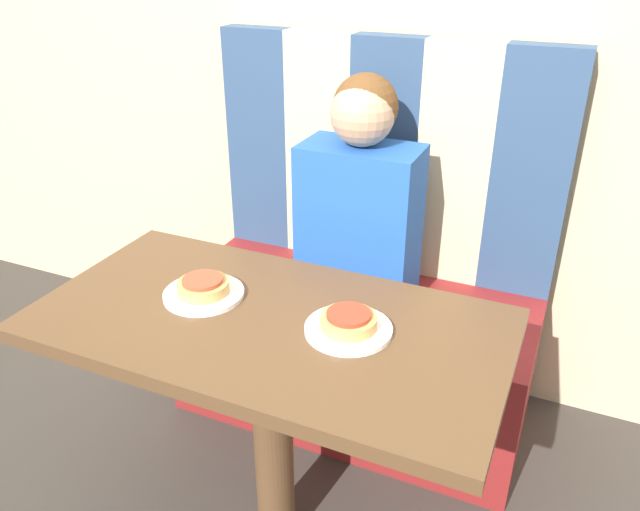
{
  "coord_description": "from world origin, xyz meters",
  "views": [
    {
      "loc": [
        0.59,
        -1.04,
        1.47
      ],
      "look_at": [
        0.0,
        0.29,
        0.73
      ],
      "focal_mm": 35.0,
      "sensor_mm": 36.0,
      "label": 1
    }
  ],
  "objects_px": {
    "person": "(360,194)",
    "plate_left": "(204,294)",
    "plate_right": "(348,329)",
    "pizza_left": "(203,286)",
    "pizza_right": "(349,321)"
  },
  "relations": [
    {
      "from": "person",
      "to": "plate_left",
      "type": "bearing_deg",
      "value": -108.32
    },
    {
      "from": "person",
      "to": "pizza_right",
      "type": "relative_size",
      "value": 5.5
    },
    {
      "from": "plate_right",
      "to": "pizza_left",
      "type": "xyz_separation_m",
      "value": [
        -0.37,
        -0.0,
        0.02
      ]
    },
    {
      "from": "person",
      "to": "plate_right",
      "type": "height_order",
      "value": "person"
    },
    {
      "from": "plate_right",
      "to": "pizza_right",
      "type": "distance_m",
      "value": 0.02
    },
    {
      "from": "plate_left",
      "to": "person",
      "type": "bearing_deg",
      "value": 71.68
    },
    {
      "from": "person",
      "to": "pizza_right",
      "type": "xyz_separation_m",
      "value": [
        0.19,
        -0.56,
        -0.06
      ]
    },
    {
      "from": "pizza_left",
      "to": "person",
      "type": "bearing_deg",
      "value": 71.68
    },
    {
      "from": "plate_left",
      "to": "plate_right",
      "type": "bearing_deg",
      "value": 0.0
    },
    {
      "from": "plate_left",
      "to": "plate_right",
      "type": "distance_m",
      "value": 0.37
    },
    {
      "from": "person",
      "to": "pizza_right",
      "type": "distance_m",
      "value": 0.59
    },
    {
      "from": "person",
      "to": "pizza_right",
      "type": "height_order",
      "value": "person"
    },
    {
      "from": "plate_left",
      "to": "pizza_right",
      "type": "distance_m",
      "value": 0.37
    },
    {
      "from": "person",
      "to": "pizza_left",
      "type": "distance_m",
      "value": 0.59
    },
    {
      "from": "plate_left",
      "to": "pizza_left",
      "type": "distance_m",
      "value": 0.02
    }
  ]
}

